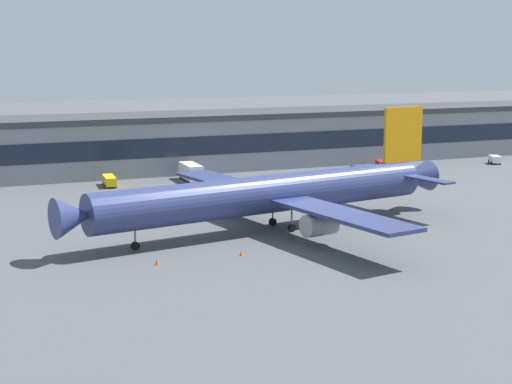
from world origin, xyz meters
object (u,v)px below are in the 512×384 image
(fuel_truck, at_px, (191,171))
(traffic_cone_0, at_px, (241,253))
(traffic_cone_1, at_px, (157,262))
(belt_loader, at_px, (109,180))
(airliner, at_px, (272,194))
(follow_me_car, at_px, (382,164))
(baggage_tug, at_px, (495,159))

(fuel_truck, xyz_separation_m, traffic_cone_0, (-11.65, -57.71, -1.58))
(traffic_cone_1, bearing_deg, traffic_cone_0, 0.02)
(traffic_cone_0, bearing_deg, belt_loader, 94.68)
(airliner, height_order, follow_me_car, airliner)
(belt_loader, relative_size, traffic_cone_1, 9.09)
(airliner, height_order, traffic_cone_1, airliner)
(fuel_truck, distance_m, traffic_cone_0, 58.90)
(traffic_cone_0, relative_size, traffic_cone_1, 0.85)
(baggage_tug, relative_size, traffic_cone_0, 6.66)
(fuel_truck, bearing_deg, airliner, -92.94)
(airliner, bearing_deg, baggage_tug, 29.76)
(airliner, relative_size, fuel_truck, 7.36)
(baggage_tug, xyz_separation_m, fuel_truck, (-71.32, 3.92, 0.80))
(follow_me_car, relative_size, traffic_cone_0, 7.74)
(traffic_cone_0, bearing_deg, airliner, 51.48)
(fuel_truck, bearing_deg, follow_me_car, -2.10)
(belt_loader, relative_size, baggage_tug, 1.60)
(follow_me_car, xyz_separation_m, traffic_cone_1, (-65.61, -56.14, -0.73))
(airliner, xyz_separation_m, follow_me_car, (45.40, 44.47, -4.23))
(follow_me_car, bearing_deg, airliner, -135.59)
(airliner, bearing_deg, follow_me_car, 44.41)
(belt_loader, height_order, fuel_truck, fuel_truck)
(traffic_cone_1, bearing_deg, belt_loader, 83.78)
(baggage_tug, relative_size, fuel_truck, 0.48)
(airliner, height_order, belt_loader, airliner)
(airliner, relative_size, baggage_tug, 15.27)
(belt_loader, bearing_deg, follow_me_car, -1.05)
(baggage_tug, xyz_separation_m, follow_me_car, (-28.28, 2.34, 0.00))
(belt_loader, height_order, follow_me_car, belt_loader)
(airliner, relative_size, traffic_cone_1, 86.75)
(traffic_cone_0, xyz_separation_m, traffic_cone_1, (-10.93, -0.00, 0.05))
(belt_loader, distance_m, traffic_cone_0, 57.41)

